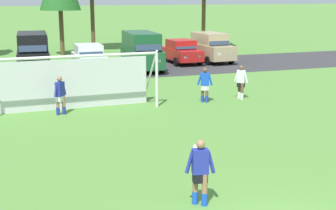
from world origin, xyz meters
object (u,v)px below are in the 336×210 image
object	(u,v)px
parked_car_slot_center	(142,50)
player_striker_near	(241,82)
parked_car_slot_center_right	(181,51)
parked_car_slot_right	(210,47)
soccer_ball	(196,147)
player_winger_left	(60,95)
player_defender_far	(205,85)
player_midfield_center	(200,172)
soccer_goal	(72,81)
parked_car_slot_left	(33,51)
parked_car_slot_center_left	(89,57)

from	to	relation	value
parked_car_slot_center	player_striker_near	bearing A→B (deg)	-78.60
parked_car_slot_center_right	parked_car_slot_right	size ratio (longest dim) A/B	0.90
soccer_ball	player_winger_left	size ratio (longest dim) A/B	0.13
player_defender_far	parked_car_slot_right	xyz separation A→B (m)	(5.89, 12.65, 0.29)
player_striker_near	soccer_ball	bearing A→B (deg)	-127.18
parked_car_slot_center	player_midfield_center	bearing A→B (deg)	-102.18
player_striker_near	player_defender_far	size ratio (longest dim) A/B	1.00
soccer_goal	parked_car_slot_right	world-z (taller)	soccer_goal
parked_car_slot_left	parked_car_slot_center_right	world-z (taller)	parked_car_slot_left
soccer_ball	parked_car_slot_center_right	xyz separation A→B (m)	(6.66, 19.15, 0.77)
player_defender_far	parked_car_slot_center_left	world-z (taller)	parked_car_slot_center_left
player_defender_far	parked_car_slot_right	size ratio (longest dim) A/B	0.35
soccer_ball	soccer_goal	size ratio (longest dim) A/B	0.03
parked_car_slot_center_left	parked_car_slot_center	xyz separation A→B (m)	(3.31, -1.16, 0.47)
player_striker_near	parked_car_slot_left	xyz separation A→B (m)	(-8.92, 11.99, 0.52)
player_defender_far	player_winger_left	world-z (taller)	same
player_midfield_center	soccer_goal	bearing A→B (deg)	97.83
player_midfield_center	parked_car_slot_left	size ratio (longest dim) A/B	0.33
parked_car_slot_center_left	soccer_goal	bearing A→B (deg)	-103.63
soccer_goal	player_winger_left	distance (m)	1.07
player_striker_near	parked_car_slot_center_right	size ratio (longest dim) A/B	0.39
parked_car_slot_right	parked_car_slot_left	bearing A→B (deg)	-177.63
parked_car_slot_center_left	parked_car_slot_right	world-z (taller)	parked_car_slot_right
soccer_ball	parked_car_slot_center_right	world-z (taller)	parked_car_slot_center_right
soccer_goal	parked_car_slot_center_right	bearing A→B (deg)	51.41
player_striker_near	parked_car_slot_center_right	distance (m)	12.60
parked_car_slot_left	parked_car_slot_right	distance (m)	12.87
parked_car_slot_center	parked_car_slot_center_left	bearing A→B (deg)	160.73
soccer_goal	player_winger_left	bearing A→B (deg)	-128.20
player_winger_left	parked_car_slot_left	world-z (taller)	parked_car_slot_left
parked_car_slot_center_left	soccer_ball	bearing A→B (deg)	-88.96
parked_car_slot_center_left	parked_car_slot_center_right	size ratio (longest dim) A/B	0.99
parked_car_slot_right	player_defender_far	bearing A→B (deg)	-114.97
parked_car_slot_center_right	soccer_ball	bearing A→B (deg)	-109.17
parked_car_slot_right	soccer_ball	bearing A→B (deg)	-115.11
player_midfield_center	parked_car_slot_center_right	distance (m)	24.39
player_winger_left	parked_car_slot_center	distance (m)	12.46
parked_car_slot_left	parked_car_slot_center_left	distance (m)	3.63
parked_car_slot_right	player_striker_near	bearing A→B (deg)	-107.47
soccer_ball	player_striker_near	distance (m)	8.38
parked_car_slot_left	parked_car_slot_center	xyz separation A→B (m)	(6.86, -1.76, 0.00)
player_defender_far	parked_car_slot_left	size ratio (longest dim) A/B	0.33
player_midfield_center	player_winger_left	distance (m)	10.36
parked_car_slot_left	player_defender_far	bearing A→B (deg)	-60.09
parked_car_slot_center_left	parked_car_slot_right	xyz separation A→B (m)	(9.31, 1.14, 0.24)
soccer_goal	parked_car_slot_center	size ratio (longest dim) A/B	1.53
player_winger_left	parked_car_slot_right	world-z (taller)	parked_car_slot_right
player_midfield_center	player_defender_far	xyz separation A→B (m)	(4.59, 10.37, 0.00)
soccer_ball	soccer_goal	distance (m)	7.76
parked_car_slot_center_left	player_winger_left	bearing A→B (deg)	-105.52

